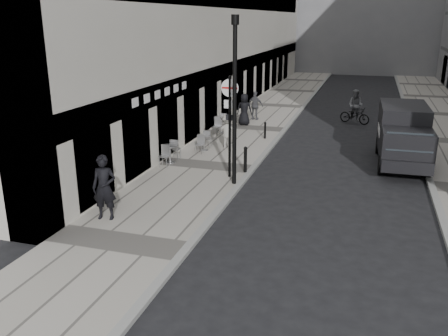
# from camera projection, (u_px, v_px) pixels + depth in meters

# --- Properties ---
(ground) EXTENTS (120.00, 120.00, 0.00)m
(ground) POSITION_uv_depth(u_px,v_px,m) (138.00, 311.00, 10.40)
(ground) COLOR black
(ground) RESTS_ON ground
(sidewalk) EXTENTS (4.00, 60.00, 0.12)m
(sidewalk) POSITION_uv_depth(u_px,v_px,m) (250.00, 128.00, 27.34)
(sidewalk) COLOR #A9A198
(sidewalk) RESTS_ON ground
(walking_man) EXTENTS (0.83, 0.63, 2.06)m
(walking_man) POSITION_uv_depth(u_px,v_px,m) (104.00, 188.00, 14.60)
(walking_man) COLOR black
(walking_man) RESTS_ON sidewalk
(sign_post) EXTENTS (0.68, 0.10, 3.96)m
(sign_post) POSITION_uv_depth(u_px,v_px,m) (230.00, 114.00, 18.09)
(sign_post) COLOR black
(sign_post) RESTS_ON sidewalk
(lamppost) EXTENTS (0.28, 0.28, 6.14)m
(lamppost) POSITION_uv_depth(u_px,v_px,m) (235.00, 94.00, 17.03)
(lamppost) COLOR black
(lamppost) RESTS_ON sidewalk
(bollard_near) EXTENTS (0.13, 0.13, 1.00)m
(bollard_near) POSITION_uv_depth(u_px,v_px,m) (245.00, 160.00, 19.25)
(bollard_near) COLOR black
(bollard_near) RESTS_ON sidewalk
(bollard_far) EXTENTS (0.11, 0.11, 0.81)m
(bollard_far) POSITION_uv_depth(u_px,v_px,m) (265.00, 131.00, 24.70)
(bollard_far) COLOR black
(bollard_far) RESTS_ON sidewalk
(panel_van) EXTENTS (2.11, 5.36, 2.50)m
(panel_van) POSITION_uv_depth(u_px,v_px,m) (403.00, 132.00, 20.54)
(panel_van) COLOR black
(panel_van) RESTS_ON ground
(cyclist) EXTENTS (2.01, 1.38, 2.06)m
(cyclist) POSITION_uv_depth(u_px,v_px,m) (355.00, 110.00, 28.69)
(cyclist) COLOR black
(cyclist) RESTS_ON ground
(pedestrian_a) EXTENTS (1.08, 0.58, 1.76)m
(pedestrian_a) POSITION_uv_depth(u_px,v_px,m) (255.00, 106.00, 29.13)
(pedestrian_a) COLOR #505054
(pedestrian_a) RESTS_ON sidewalk
(pedestrian_b) EXTENTS (1.18, 0.85, 1.65)m
(pedestrian_b) POSITION_uv_depth(u_px,v_px,m) (227.00, 131.00, 22.72)
(pedestrian_b) COLOR gray
(pedestrian_b) RESTS_ON sidewalk
(pedestrian_c) EXTENTS (0.93, 0.64, 1.84)m
(pedestrian_c) POSITION_uv_depth(u_px,v_px,m) (244.00, 109.00, 27.67)
(pedestrian_c) COLOR black
(pedestrian_c) RESTS_ON sidewalk
(cafe_table_near) EXTENTS (0.67, 1.51, 0.86)m
(cafe_table_near) POSITION_uv_depth(u_px,v_px,m) (204.00, 141.00, 22.45)
(cafe_table_near) COLOR #BABABC
(cafe_table_near) RESTS_ON sidewalk
(cafe_table_mid) EXTENTS (0.71, 1.61, 0.92)m
(cafe_table_mid) POSITION_uv_depth(u_px,v_px,m) (170.00, 152.00, 20.51)
(cafe_table_mid) COLOR #AEAEB0
(cafe_table_mid) RESTS_ON sidewalk
(cafe_table_far) EXTENTS (0.76, 1.71, 0.97)m
(cafe_table_far) POSITION_uv_depth(u_px,v_px,m) (221.00, 124.00, 25.95)
(cafe_table_far) COLOR silver
(cafe_table_far) RESTS_ON sidewalk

